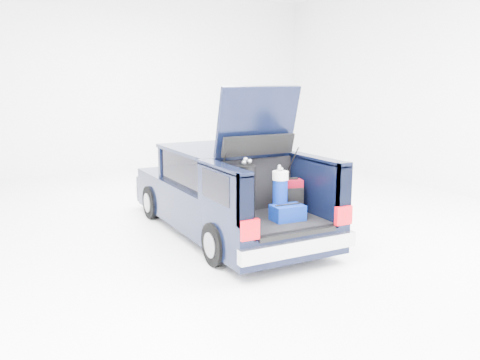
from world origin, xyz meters
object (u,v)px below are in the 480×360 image
blue_golf_bag (280,194)px  blue_duffel (288,213)px  black_golf_bag (247,191)px  red_suitcase (291,196)px  car (223,193)px

blue_golf_bag → blue_duffel: blue_golf_bag is taller
blue_duffel → black_golf_bag: bearing=142.6°
black_golf_bag → blue_duffel: bearing=-20.8°
red_suitcase → black_golf_bag: bearing=-170.1°
blue_golf_bag → car: bearing=78.0°
black_golf_bag → blue_golf_bag: bearing=-6.5°
car → blue_duffel: car is taller
car → black_golf_bag: (-0.29, -1.36, 0.32)m
black_golf_bag → blue_duffel: 0.66m
red_suitcase → blue_golf_bag: (-0.29, -0.15, 0.10)m
red_suitcase → black_golf_bag: (-0.72, 0.06, 0.14)m
blue_golf_bag → blue_duffel: 0.30m
red_suitcase → blue_golf_bag: bearing=-137.8°
car → blue_golf_bag: 1.60m
car → blue_golf_bag: (0.14, -1.57, 0.28)m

